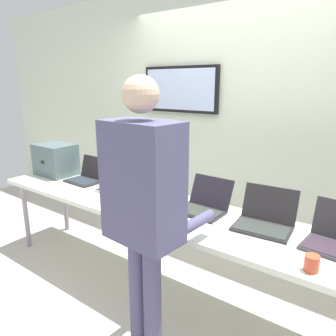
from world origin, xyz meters
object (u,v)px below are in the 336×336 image
at_px(laptop_station_0, 87,176).
at_px(person, 144,203).
at_px(coffee_mug, 312,263).
at_px(equipment_box, 56,159).
at_px(laptop_station_1, 121,183).
at_px(workbench, 172,215).
at_px(laptop_station_2, 157,193).
at_px(laptop_station_3, 204,204).
at_px(laptop_station_4, 265,219).

bearing_deg(laptop_station_0, person, -27.64).
distance_m(laptop_station_0, coffee_mug, 2.25).
distance_m(equipment_box, person, 1.98).
height_order(laptop_station_1, coffee_mug, laptop_station_1).
relative_size(laptop_station_0, coffee_mug, 4.03).
bearing_deg(coffee_mug, equipment_box, 173.18).
bearing_deg(person, laptop_station_1, 141.01).
distance_m(workbench, laptop_station_1, 0.70).
xyz_separation_m(person, coffee_mug, (0.84, 0.37, -0.26)).
bearing_deg(laptop_station_1, laptop_station_0, -177.00).
relative_size(workbench, person, 2.09).
bearing_deg(laptop_station_0, coffee_mug, -9.06).
height_order(laptop_station_0, person, person).
distance_m(laptop_station_2, laptop_station_3, 0.45).
relative_size(laptop_station_1, person, 0.22).
xyz_separation_m(laptop_station_0, laptop_station_2, (0.90, 0.01, 0.00)).
xyz_separation_m(laptop_station_2, laptop_station_3, (0.45, 0.01, -0.00)).
relative_size(equipment_box, coffee_mug, 4.72).
relative_size(laptop_station_2, laptop_station_3, 0.88).
distance_m(laptop_station_0, person, 1.59).
relative_size(laptop_station_4, coffee_mug, 4.48).
bearing_deg(person, workbench, 111.77).
bearing_deg(person, equipment_box, 159.44).
bearing_deg(coffee_mug, laptop_station_4, 135.62).
bearing_deg(person, laptop_station_2, 123.44).
height_order(workbench, laptop_station_0, laptop_station_0).
distance_m(laptop_station_1, laptop_station_3, 0.89).
height_order(workbench, laptop_station_3, laptop_station_3).
bearing_deg(workbench, person, -68.23).
distance_m(workbench, equipment_box, 1.61).
xyz_separation_m(laptop_station_0, laptop_station_3, (1.35, 0.03, 0.00)).
xyz_separation_m(laptop_station_0, person, (1.39, -0.73, 0.25)).
bearing_deg(equipment_box, laptop_station_2, 1.88).
relative_size(workbench, equipment_box, 8.80).
xyz_separation_m(laptop_station_3, coffee_mug, (0.87, -0.38, -0.01)).
bearing_deg(equipment_box, workbench, -2.55).
distance_m(laptop_station_0, laptop_station_1, 0.46).
bearing_deg(laptop_station_3, laptop_station_1, -179.92).
bearing_deg(equipment_box, person, -20.56).
distance_m(equipment_box, coffee_mug, 2.71).
xyz_separation_m(workbench, laptop_station_3, (0.22, 0.13, 0.10)).
relative_size(equipment_box, person, 0.24).
bearing_deg(laptop_station_1, laptop_station_3, 0.08).
bearing_deg(laptop_station_1, coffee_mug, -12.12).
bearing_deg(coffee_mug, person, -156.03).
xyz_separation_m(equipment_box, person, (1.85, -0.69, 0.14)).
bearing_deg(laptop_station_1, person, -38.99).
bearing_deg(coffee_mug, laptop_station_0, 170.94).
bearing_deg(coffee_mug, workbench, 167.02).
relative_size(workbench, coffee_mug, 41.53).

